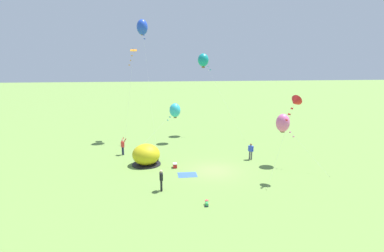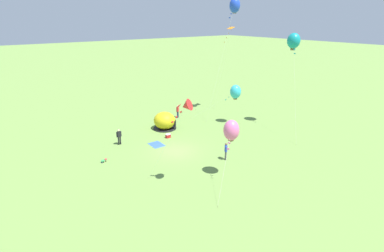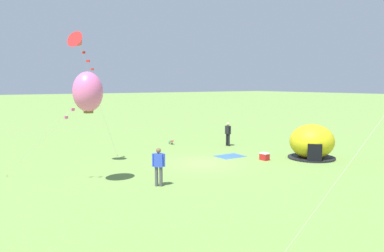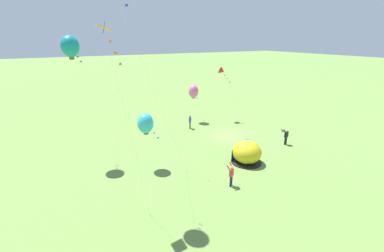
{
  "view_description": "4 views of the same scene",
  "coord_description": "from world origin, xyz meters",
  "px_view_note": "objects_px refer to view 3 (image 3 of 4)",
  "views": [
    {
      "loc": [
        -5.65,
        -25.97,
        9.72
      ],
      "look_at": [
        -1.8,
        1.9,
        3.92
      ],
      "focal_mm": 28.0,
      "sensor_mm": 36.0,
      "label": 1
    },
    {
      "loc": [
        23.32,
        -15.36,
        12.89
      ],
      "look_at": [
        1.11,
        1.24,
        2.78
      ],
      "focal_mm": 28.0,
      "sensor_mm": 36.0,
      "label": 2
    },
    {
      "loc": [
        12.38,
        17.01,
        4.55
      ],
      "look_at": [
        1.76,
        1.41,
        2.4
      ],
      "focal_mm": 35.0,
      "sensor_mm": 36.0,
      "label": 3
    },
    {
      "loc": [
        -22.71,
        17.28,
        11.02
      ],
      "look_at": [
        -1.45,
        5.7,
        2.63
      ],
      "focal_mm": 24.0,
      "sensor_mm": 36.0,
      "label": 4
    }
  ],
  "objects_px": {
    "popup_tent": "(312,142)",
    "kite_pink": "(88,92)",
    "toddler_crawling": "(171,142)",
    "person_far_back": "(228,133)",
    "cooler_box": "(264,156)",
    "person_center_field": "(159,165)",
    "kite_red": "(78,42)"
  },
  "relations": [
    {
      "from": "person_center_field",
      "to": "kite_red",
      "type": "xyz_separation_m",
      "value": [
        1.56,
        -5.75,
        5.75
      ]
    },
    {
      "from": "toddler_crawling",
      "to": "person_far_back",
      "type": "relative_size",
      "value": 0.32
    },
    {
      "from": "person_center_field",
      "to": "kite_pink",
      "type": "relative_size",
      "value": 0.34
    },
    {
      "from": "popup_tent",
      "to": "person_far_back",
      "type": "height_order",
      "value": "popup_tent"
    },
    {
      "from": "person_center_field",
      "to": "kite_pink",
      "type": "height_order",
      "value": "kite_pink"
    },
    {
      "from": "person_center_field",
      "to": "person_far_back",
      "type": "distance_m",
      "value": 11.59
    },
    {
      "from": "popup_tent",
      "to": "cooler_box",
      "type": "distance_m",
      "value": 3.1
    },
    {
      "from": "cooler_box",
      "to": "toddler_crawling",
      "type": "bearing_deg",
      "value": -79.09
    },
    {
      "from": "cooler_box",
      "to": "toddler_crawling",
      "type": "xyz_separation_m",
      "value": [
        1.57,
        -8.15,
        -0.04
      ]
    },
    {
      "from": "person_center_field",
      "to": "person_far_back",
      "type": "xyz_separation_m",
      "value": [
        -9.49,
        -6.65,
        0.0
      ]
    },
    {
      "from": "person_center_field",
      "to": "person_far_back",
      "type": "height_order",
      "value": "same"
    },
    {
      "from": "person_far_back",
      "to": "kite_red",
      "type": "distance_m",
      "value": 12.49
    },
    {
      "from": "toddler_crawling",
      "to": "person_far_back",
      "type": "bearing_deg",
      "value": 136.11
    },
    {
      "from": "cooler_box",
      "to": "kite_red",
      "type": "height_order",
      "value": "kite_red"
    },
    {
      "from": "kite_red",
      "to": "toddler_crawling",
      "type": "bearing_deg",
      "value": -154.36
    },
    {
      "from": "cooler_box",
      "to": "kite_red",
      "type": "bearing_deg",
      "value": -24.26
    },
    {
      "from": "person_center_field",
      "to": "kite_pink",
      "type": "xyz_separation_m",
      "value": [
        2.46,
        -1.85,
        3.21
      ]
    },
    {
      "from": "popup_tent",
      "to": "cooler_box",
      "type": "relative_size",
      "value": 5.26
    },
    {
      "from": "popup_tent",
      "to": "kite_red",
      "type": "relative_size",
      "value": 0.39
    },
    {
      "from": "popup_tent",
      "to": "kite_pink",
      "type": "relative_size",
      "value": 0.55
    },
    {
      "from": "popup_tent",
      "to": "kite_pink",
      "type": "xyz_separation_m",
      "value": [
        13.18,
        -1.67,
        3.18
      ]
    },
    {
      "from": "popup_tent",
      "to": "person_center_field",
      "type": "xyz_separation_m",
      "value": [
        10.72,
        0.18,
        -0.03
      ]
    },
    {
      "from": "popup_tent",
      "to": "cooler_box",
      "type": "xyz_separation_m",
      "value": [
        2.72,
        -1.26,
        -0.78
      ]
    },
    {
      "from": "kite_pink",
      "to": "popup_tent",
      "type": "bearing_deg",
      "value": 172.79
    },
    {
      "from": "person_far_back",
      "to": "kite_pink",
      "type": "distance_m",
      "value": 13.27
    },
    {
      "from": "toddler_crawling",
      "to": "cooler_box",
      "type": "bearing_deg",
      "value": 100.91
    },
    {
      "from": "kite_red",
      "to": "popup_tent",
      "type": "bearing_deg",
      "value": 155.6
    },
    {
      "from": "cooler_box",
      "to": "kite_pink",
      "type": "height_order",
      "value": "kite_pink"
    },
    {
      "from": "toddler_crawling",
      "to": "person_center_field",
      "type": "relative_size",
      "value": 0.32
    },
    {
      "from": "person_center_field",
      "to": "kite_pink",
      "type": "distance_m",
      "value": 4.45
    },
    {
      "from": "cooler_box",
      "to": "kite_pink",
      "type": "distance_m",
      "value": 11.19
    },
    {
      "from": "popup_tent",
      "to": "person_center_field",
      "type": "distance_m",
      "value": 10.72
    }
  ]
}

